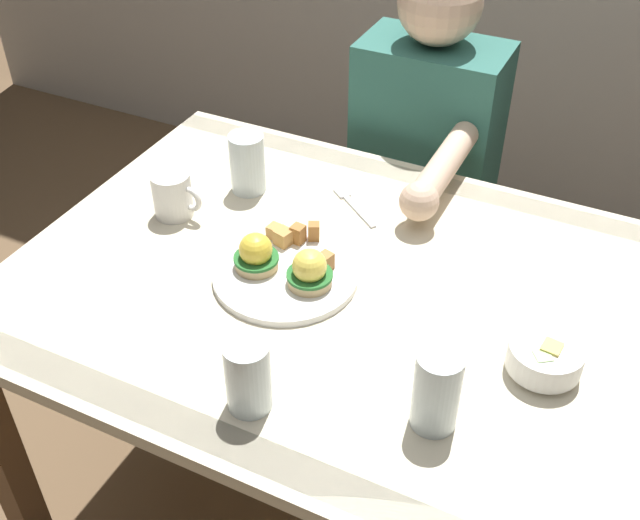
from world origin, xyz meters
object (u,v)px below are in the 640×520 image
Objects in this scene: diner_person at (422,164)px; fruit_bowl at (545,358)px; eggs_benedict_plate at (285,268)px; water_glass_far at (247,379)px; water_glass_near at (248,167)px; water_glass_extra at (436,395)px; coffee_mug at (173,194)px; fork at (353,205)px; dining_table at (337,325)px.

fruit_bowl is at bearing -56.35° from diner_person.
water_glass_far is at bearing -72.50° from eggs_benedict_plate.
water_glass_near is 0.71m from water_glass_extra.
coffee_mug reaches higher than fork.
water_glass_far is (0.39, -0.37, 0.00)m from coffee_mug.
coffee_mug reaches higher than dining_table.
water_glass_near is (-0.21, 0.23, 0.03)m from eggs_benedict_plate.
water_glass_near is 1.04× the size of water_glass_far.
diner_person is (0.26, 0.40, -0.15)m from water_glass_near.
fruit_bowl is (0.48, -0.03, 0.01)m from eggs_benedict_plate.
coffee_mug is at bearing -120.96° from water_glass_near.
fruit_bowl reaches higher than dining_table.
fork is 0.58m from water_glass_extra.
water_glass_near is at bearing -122.43° from diner_person.
water_glass_far is 0.11× the size of diner_person.
dining_table is at bearing -85.37° from diner_person.
coffee_mug is at bearing 136.35° from water_glass_far.
eggs_benedict_plate is 2.02× the size of fork.
dining_table is 0.39m from water_glass_extra.
dining_table is at bearing -7.39° from coffee_mug.
eggs_benedict_plate is at bearing -94.12° from diner_person.
coffee_mug is at bearing -122.04° from diner_person.
diner_person is (-0.05, 0.60, 0.02)m from dining_table.
fork is (0.32, 0.19, -0.05)m from coffee_mug.
water_glass_far reaches higher than coffee_mug.
coffee_mug reaches higher than fruit_bowl.
fork reaches higher than dining_table.
fruit_bowl is 0.80m from diner_person.
eggs_benedict_plate is 2.25× the size of fruit_bowl.
fork is at bearing 126.02° from water_glass_extra.
dining_table is 9.26× the size of water_glass_near.
water_glass_far is at bearing -90.38° from dining_table.
dining_table is at bearing -72.04° from fork.
water_glass_near reaches higher than coffee_mug.
eggs_benedict_plate is 2.16× the size of water_glass_far.
water_glass_near is at bearing 120.17° from water_glass_far.
water_glass_near is (0.09, 0.15, 0.01)m from coffee_mug.
eggs_benedict_plate is 0.31m from coffee_mug.
fruit_bowl is 0.87× the size of water_glass_extra.
water_glass_near is (-0.23, -0.04, 0.05)m from fork.
water_glass_near reaches higher than fork.
fork is at bearing 97.66° from water_glass_far.
water_glass_far reaches higher than dining_table.
eggs_benedict_plate is at bearing -162.29° from dining_table.
coffee_mug is (-0.30, 0.08, 0.03)m from eggs_benedict_plate.
diner_person reaches higher than water_glass_far.
eggs_benedict_plate is 0.24× the size of diner_person.
eggs_benedict_plate is 0.64m from diner_person.
water_glass_far is at bearing -82.34° from fork.
water_glass_extra is at bearing -37.04° from water_glass_near.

